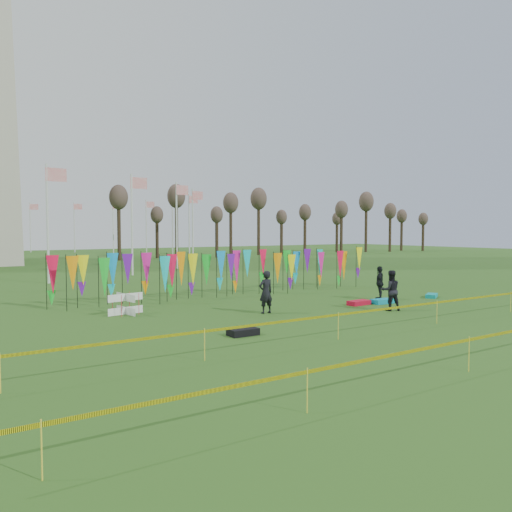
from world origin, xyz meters
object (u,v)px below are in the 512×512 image
kite_bag_teal (432,296)px  kite_bag_red (359,303)px  person_mid (391,290)px  kite_bag_turquoise (382,301)px  person_right (380,283)px  kite_bag_black (243,332)px  person_left (266,292)px  box_kite (126,304)px

kite_bag_teal → kite_bag_red: bearing=177.5°
person_mid → kite_bag_turquoise: 2.25m
kite_bag_teal → person_mid: bearing=-161.1°
person_right → kite_bag_turquoise: size_ratio=1.54×
kite_bag_red → kite_bag_black: (-8.27, -2.84, 0.01)m
kite_bag_turquoise → kite_bag_red: kite_bag_turquoise is taller
person_left → kite_bag_turquoise: 6.47m
person_mid → person_right: (2.22, 2.72, -0.04)m
person_mid → kite_bag_teal: 5.47m
box_kite → person_mid: bearing=-27.6°
kite_bag_teal → box_kite: bearing=166.8°
person_mid → kite_bag_teal: (5.12, 1.75, -0.80)m
person_mid → kite_bag_teal: bearing=-133.6°
box_kite → person_left: size_ratio=0.50×
kite_bag_red → kite_bag_black: size_ratio=1.14×
kite_bag_red → kite_bag_black: kite_bag_black is taller
person_left → person_right: (7.31, 0.31, -0.06)m
kite_bag_turquoise → kite_bag_teal: (3.83, 0.08, -0.01)m
kite_bag_red → kite_bag_teal: (5.11, -0.22, -0.01)m
person_right → kite_bag_red: (-2.22, -0.75, -0.76)m
kite_bag_black → person_right: bearing=18.9°
person_left → kite_bag_turquoise: size_ratio=1.64×
kite_bag_red → person_right: bearing=18.7°
box_kite → person_left: person_left is taller
person_right → kite_bag_teal: person_right is taller
kite_bag_red → kite_bag_black: bearing=-161.0°
box_kite → kite_bag_turquoise: 12.14m
person_mid → kite_bag_turquoise: bearing=-100.1°
kite_bag_red → kite_bag_teal: kite_bag_red is taller
box_kite → kite_bag_black: box_kite is taller
kite_bag_red → person_left: bearing=175.1°
box_kite → kite_bag_black: 6.56m
kite_bag_black → kite_bag_teal: 13.64m
person_left → box_kite: bearing=-31.2°
kite_bag_black → kite_bag_red: bearing=19.0°
person_left → kite_bag_red: person_left is taller
box_kite → kite_bag_teal: 15.82m
person_left → kite_bag_teal: bearing=174.8°
person_mid → kite_bag_black: size_ratio=1.78×
box_kite → person_left: 5.98m
person_left → kite_bag_black: size_ratio=1.81×
kite_bag_red → kite_bag_teal: size_ratio=1.11×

